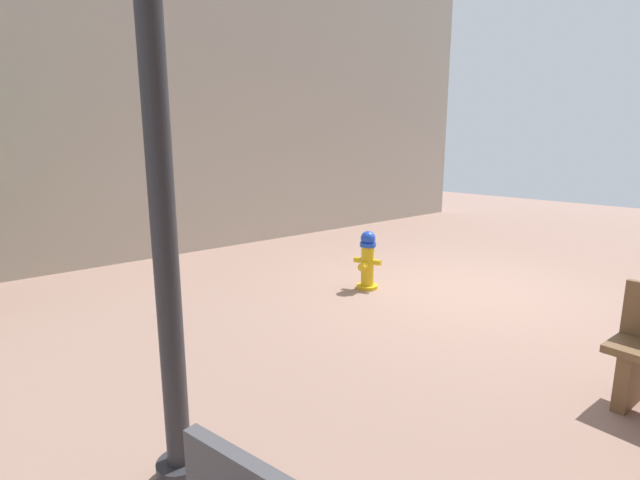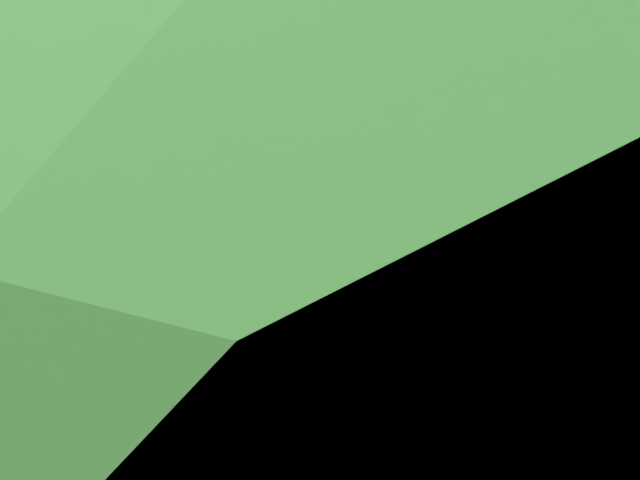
% 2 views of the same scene
% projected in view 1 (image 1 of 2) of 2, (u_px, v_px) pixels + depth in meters
% --- Properties ---
extents(ground_plane, '(23.40, 23.40, 0.00)m').
position_uv_depth(ground_plane, '(469.00, 291.00, 6.45)').
color(ground_plane, '#9E7A6B').
extents(fire_hydrant, '(0.40, 0.38, 0.83)m').
position_uv_depth(fire_hydrant, '(367.00, 260.00, 6.49)').
color(fire_hydrant, gold).
rests_on(fire_hydrant, ground_plane).
extents(street_lamp, '(0.36, 0.36, 4.28)m').
position_uv_depth(street_lamp, '(149.00, 14.00, 2.30)').
color(street_lamp, '#2D2D33').
rests_on(street_lamp, ground_plane).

